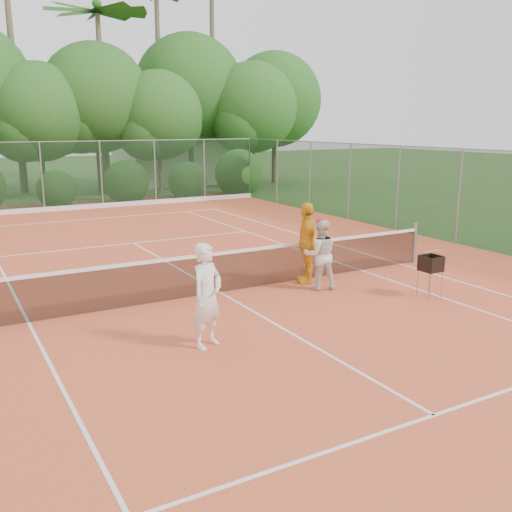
{
  "coord_description": "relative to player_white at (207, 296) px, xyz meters",
  "views": [
    {
      "loc": [
        -5.41,
        -11.2,
        3.76
      ],
      "look_at": [
        0.24,
        -1.2,
        1.1
      ],
      "focal_mm": 40.0,
      "sensor_mm": 36.0,
      "label": 1
    }
  ],
  "objects": [
    {
      "name": "stray_ball_b",
      "position": [
        -0.24,
        13.08,
        -0.87
      ],
      "size": [
        0.07,
        0.07,
        0.07
      ],
      "primitive_type": "sphere",
      "color": "yellow",
      "rests_on": "clay_court"
    },
    {
      "name": "player_white",
      "position": [
        0.0,
        0.0,
        0.0
      ],
      "size": [
        0.78,
        0.68,
        1.81
      ],
      "primitive_type": "imported",
      "rotation": [
        0.0,
        0.0,
        0.45
      ],
      "color": "white",
      "rests_on": "clay_court"
    },
    {
      "name": "court_markings",
      "position": [
        1.58,
        2.74,
        -0.9
      ],
      "size": [
        11.03,
        23.83,
        0.01
      ],
      "color": "white",
      "rests_on": "clay_court"
    },
    {
      "name": "tennis_net",
      "position": [
        1.58,
        2.74,
        -0.4
      ],
      "size": [
        11.97,
        0.1,
        1.1
      ],
      "color": "gray",
      "rests_on": "clay_court"
    },
    {
      "name": "stray_ball_c",
      "position": [
        6.02,
        12.86,
        -0.87
      ],
      "size": [
        0.07,
        0.07,
        0.07
      ],
      "primitive_type": "sphere",
      "color": "yellow",
      "rests_on": "clay_court"
    },
    {
      "name": "clay_court",
      "position": [
        1.58,
        2.74,
        -0.92
      ],
      "size": [
        18.0,
        36.0,
        0.02
      ],
      "primitive_type": "cube",
      "color": "#D95932",
      "rests_on": "ground"
    },
    {
      "name": "ground",
      "position": [
        1.58,
        2.74,
        -0.93
      ],
      "size": [
        120.0,
        120.0,
        0.0
      ],
      "primitive_type": "plane",
      "color": "#294D1B",
      "rests_on": "ground"
    },
    {
      "name": "player_yellow",
      "position": [
        3.79,
        2.56,
        0.07
      ],
      "size": [
        0.92,
        1.24,
        1.95
      ],
      "primitive_type": "imported",
      "rotation": [
        0.0,
        0.0,
        -2.01
      ],
      "color": "gold",
      "rests_on": "clay_court"
    },
    {
      "name": "club_building",
      "position": [
        10.58,
        26.74,
        0.57
      ],
      "size": [
        8.0,
        5.0,
        3.0
      ],
      "primitive_type": "cube",
      "color": "beige",
      "rests_on": "ground"
    },
    {
      "name": "tropical_treeline",
      "position": [
        3.01,
        22.96,
        4.19
      ],
      "size": [
        32.1,
        8.49,
        15.03
      ],
      "color": "brown",
      "rests_on": "ground"
    },
    {
      "name": "ball_hopper",
      "position": [
        5.5,
        0.23,
        -0.17
      ],
      "size": [
        0.41,
        0.41,
        0.93
      ],
      "rotation": [
        0.0,
        0.0,
        -0.22
      ],
      "color": "gray",
      "rests_on": "clay_court"
    },
    {
      "name": "stray_ball_a",
      "position": [
        0.64,
        14.11,
        -0.87
      ],
      "size": [
        0.07,
        0.07,
        0.07
      ],
      "primitive_type": "sphere",
      "color": "#CDEB36",
      "rests_on": "clay_court"
    },
    {
      "name": "fence_back",
      "position": [
        1.58,
        17.74,
        0.59
      ],
      "size": [
        18.07,
        0.07,
        3.0
      ],
      "color": "#19381E",
      "rests_on": "clay_court"
    },
    {
      "name": "player_center_grp",
      "position": [
        3.73,
        1.92,
        -0.08
      ],
      "size": [
        0.96,
        0.85,
        1.67
      ],
      "color": "silver",
      "rests_on": "clay_court"
    }
  ]
}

